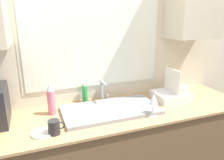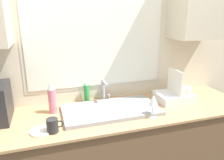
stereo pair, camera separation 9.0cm
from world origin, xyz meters
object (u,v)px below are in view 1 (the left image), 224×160
(spray_bottle, at_px, (51,99))
(mug_near_sink, at_px, (54,127))
(wine_glass, at_px, (153,100))
(soap_bottle, at_px, (85,93))
(faucet, at_px, (103,89))
(dish_rack, at_px, (172,93))

(spray_bottle, height_order, mug_near_sink, spray_bottle)
(mug_near_sink, xyz_separation_m, wine_glass, (0.75, -0.00, 0.09))
(soap_bottle, relative_size, wine_glass, 0.98)
(mug_near_sink, bearing_deg, wine_glass, -0.16)
(faucet, xyz_separation_m, soap_bottle, (-0.15, 0.06, -0.04))
(spray_bottle, distance_m, mug_near_sink, 0.32)
(dish_rack, xyz_separation_m, spray_bottle, (-1.09, 0.07, 0.08))
(soap_bottle, height_order, mug_near_sink, soap_bottle)
(faucet, distance_m, dish_rack, 0.65)
(spray_bottle, height_order, soap_bottle, spray_bottle)
(faucet, bearing_deg, mug_near_sink, -139.52)
(faucet, height_order, soap_bottle, faucet)
(spray_bottle, bearing_deg, mug_near_sink, -93.23)
(dish_rack, distance_m, soap_bottle, 0.81)
(faucet, height_order, wine_glass, faucet)
(dish_rack, bearing_deg, wine_glass, -145.40)
(soap_bottle, distance_m, wine_glass, 0.63)
(soap_bottle, bearing_deg, faucet, -19.90)
(faucet, bearing_deg, soap_bottle, 160.10)
(mug_near_sink, bearing_deg, soap_bottle, 54.96)
(dish_rack, relative_size, wine_glass, 1.69)
(dish_rack, distance_m, mug_near_sink, 1.13)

